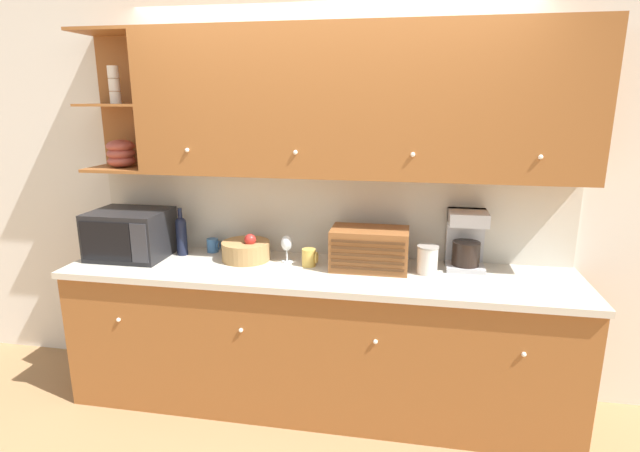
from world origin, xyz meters
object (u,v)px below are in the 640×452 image
microwave (130,234)px  wine_glass (287,244)px  bread_box (369,249)px  wine_bottle (181,234)px  mug (213,245)px  mug_blue_second (309,257)px  storage_canister (427,260)px  fruit_basket (246,250)px  coffee_maker (466,239)px

microwave → wine_glass: (1.04, 0.08, -0.04)m
bread_box → wine_bottle: bearing=177.4°
wine_bottle → bread_box: bearing=-2.6°
mug → bread_box: 1.09m
mug_blue_second → storage_canister: bearing=-0.3°
fruit_basket → mug: bearing=156.2°
wine_bottle → fruit_basket: wine_bottle is taller
wine_glass → bread_box: size_ratio=0.37×
coffee_maker → wine_bottle: bearing=-177.8°
fruit_basket → wine_glass: size_ratio=1.79×
storage_canister → mug: bearing=173.0°
microwave → coffee_maker: size_ratio=1.33×
mug → storage_canister: bearing=-7.0°
microwave → mug: 0.54m
wine_glass → microwave: bearing=-175.7°
coffee_maker → mug_blue_second: bearing=-171.2°
wine_bottle → mug_blue_second: bearing=-4.9°
microwave → mug_blue_second: bearing=1.1°
wine_glass → storage_canister: 0.88m
wine_bottle → coffee_maker: bearing=2.2°
bread_box → mug_blue_second: bearing=-177.3°
wine_bottle → fruit_basket: bearing=-3.5°
mug → coffee_maker: bearing=-0.8°
storage_canister → fruit_basket: bearing=177.4°
fruit_basket → wine_glass: fruit_basket is taller
mug → coffee_maker: coffee_maker is taller
microwave → wine_bottle: (0.31, 0.10, -0.01)m
mug → coffee_maker: (1.66, -0.02, 0.13)m
wine_bottle → mug: bearing=27.9°
mug_blue_second → wine_bottle: bearing=175.1°
mug_blue_second → coffee_maker: 0.97m
wine_glass → coffee_maker: bearing=4.7°
microwave → mug_blue_second: 1.20m
microwave → mug: size_ratio=5.20×
mug_blue_second → bread_box: bread_box is taller
wine_glass → mug_blue_second: (0.16, -0.06, -0.06)m
mug → mug_blue_second: 0.73m
mug → wine_glass: 0.56m
coffee_maker → storage_canister: bearing=-146.9°
storage_canister → coffee_maker: coffee_maker is taller
wine_bottle → bread_box: 1.26m
bread_box → mug: bearing=172.0°
fruit_basket → bread_box: size_ratio=0.66×
microwave → fruit_basket: (0.77, 0.07, -0.09)m
fruit_basket → bread_box: bread_box is taller
microwave → wine_bottle: size_ratio=1.51×
microwave → fruit_basket: 0.78m
mug → wine_glass: (0.55, -0.11, 0.07)m
mug → storage_canister: storage_canister is taller
wine_bottle → coffee_maker: size_ratio=0.88×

